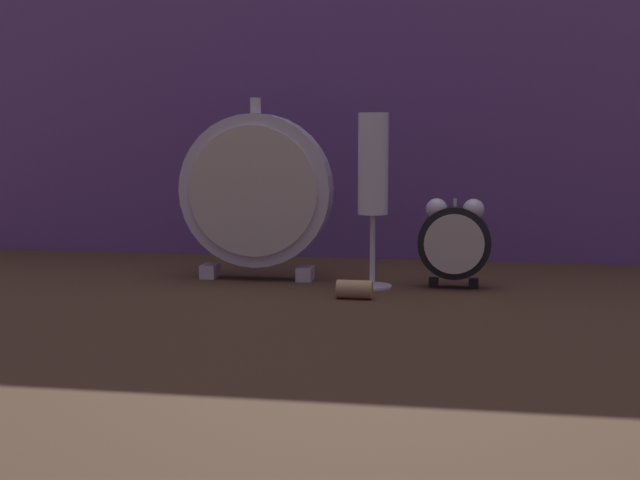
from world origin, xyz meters
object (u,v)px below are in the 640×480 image
at_px(mantel_clock_silver, 256,191).
at_px(champagne_flute, 373,177).
at_px(wine_cork, 355,289).
at_px(alarm_clock_twin_bell, 454,239).

bearing_deg(mantel_clock_silver, champagne_flute, -12.48).
relative_size(champagne_flute, wine_cork, 5.19).
xyz_separation_m(champagne_flute, wine_cork, (-0.01, -0.07, -0.13)).
height_order(mantel_clock_silver, champagne_flute, mantel_clock_silver).
bearing_deg(wine_cork, alarm_clock_twin_bell, 38.17).
relative_size(alarm_clock_twin_bell, mantel_clock_silver, 0.47).
distance_m(champagne_flute, wine_cork, 0.15).
relative_size(alarm_clock_twin_bell, champagne_flute, 0.52).
relative_size(mantel_clock_silver, champagne_flute, 1.09).
distance_m(mantel_clock_silver, champagne_flute, 0.16).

